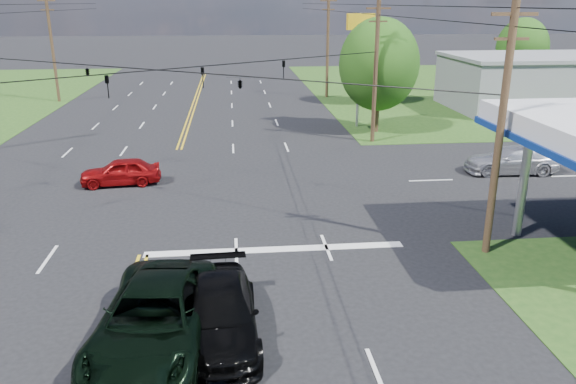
{
  "coord_description": "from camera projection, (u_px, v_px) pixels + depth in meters",
  "views": [
    {
      "loc": [
        3.52,
        -15.75,
        9.08
      ],
      "look_at": [
        5.7,
        6.0,
        1.66
      ],
      "focal_mm": 35.0,
      "sensor_mm": 36.0,
      "label": 1
    }
  ],
  "objects": [
    {
      "name": "tree_right_a",
      "position": [
        379.0,
        65.0,
        39.8
      ],
      "size": [
        5.7,
        5.7,
        8.18
      ],
      "color": "#3D271A",
      "rests_on": "ground"
    },
    {
      "name": "sedan_far",
      "position": [
        511.0,
        160.0,
        31.22
      ],
      "size": [
        5.19,
        2.35,
        1.47
      ],
      "primitive_type": "imported",
      "rotation": [
        0.0,
        0.0,
        -1.63
      ],
      "color": "silver",
      "rests_on": "ground"
    },
    {
      "name": "suv_black",
      "position": [
        220.0,
        313.0,
        15.83
      ],
      "size": [
        2.29,
        5.25,
        1.5
      ],
      "primitive_type": "imported",
      "rotation": [
        0.0,
        0.0,
        0.04
      ],
      "color": "black",
      "rests_on": "ground"
    },
    {
      "name": "pole_right_far",
      "position": [
        328.0,
        44.0,
        54.68
      ],
      "size": [
        1.6,
        0.28,
        10.0
      ],
      "color": "#3D271A",
      "rests_on": "ground"
    },
    {
      "name": "pickup_dkgreen",
      "position": [
        154.0,
        319.0,
        15.3
      ],
      "size": [
        3.52,
        6.6,
        1.77
      ],
      "primitive_type": "imported",
      "rotation": [
        0.0,
        0.0,
        -0.1
      ],
      "color": "black",
      "rests_on": "ground"
    },
    {
      "name": "retail_ne",
      "position": [
        531.0,
        84.0,
        49.7
      ],
      "size": [
        14.0,
        10.0,
        4.4
      ],
      "primitive_type": "cube",
      "color": "gray",
      "rests_on": "ground"
    },
    {
      "name": "ground",
      "position": [
        166.0,
        189.0,
        28.73
      ],
      "size": [
        280.0,
        280.0,
        0.0
      ],
      "primitive_type": "plane",
      "color": "black",
      "rests_on": "ground"
    },
    {
      "name": "grass_ne",
      "position": [
        516.0,
        88.0,
        62.19
      ],
      "size": [
        46.0,
        48.0,
        0.03
      ],
      "primitive_type": "cube",
      "color": "#1F4616",
      "rests_on": "ground"
    },
    {
      "name": "stop_bar",
      "position": [
        275.0,
        250.0,
        21.67
      ],
      "size": [
        10.0,
        0.5,
        0.02
      ],
      "primitive_type": "cube",
      "color": "silver",
      "rests_on": "ground"
    },
    {
      "name": "power_lines",
      "position": [
        147.0,
        14.0,
        24.08
      ],
      "size": [
        26.04,
        100.0,
        0.64
      ],
      "color": "black",
      "rests_on": "ground"
    },
    {
      "name": "tree_far_r",
      "position": [
        522.0,
        48.0,
        58.75
      ],
      "size": [
        5.32,
        5.32,
        7.63
      ],
      "color": "#3D271A",
      "rests_on": "ground"
    },
    {
      "name": "pole_se",
      "position": [
        501.0,
        126.0,
        19.9
      ],
      "size": [
        1.6,
        0.28,
        9.5
      ],
      "color": "#3D271A",
      "rests_on": "ground"
    },
    {
      "name": "sedan_red",
      "position": [
        121.0,
        172.0,
        29.22
      ],
      "size": [
        4.22,
        2.01,
        1.39
      ],
      "primitive_type": "imported",
      "rotation": [
        0.0,
        0.0,
        -1.48
      ],
      "color": "maroon",
      "rests_on": "ground"
    },
    {
      "name": "tree_right_b",
      "position": [
        372.0,
        58.0,
        51.55
      ],
      "size": [
        4.94,
        4.94,
        7.09
      ],
      "color": "#3D271A",
      "rests_on": "ground"
    },
    {
      "name": "span_wire_signals",
      "position": [
        157.0,
        70.0,
        26.8
      ],
      "size": [
        26.0,
        18.0,
        1.13
      ],
      "color": "black",
      "rests_on": "ground"
    },
    {
      "name": "pole_left_far",
      "position": [
        52.0,
        46.0,
        52.22
      ],
      "size": [
        1.6,
        0.28,
        10.0
      ],
      "color": "#3D271A",
      "rests_on": "ground"
    },
    {
      "name": "polesign_ne",
      "position": [
        360.0,
        39.0,
        40.96
      ],
      "size": [
        2.25,
        1.0,
        8.34
      ],
      "color": "#A5A5AA",
      "rests_on": "ground"
    },
    {
      "name": "pole_ne",
      "position": [
        376.0,
        69.0,
        36.86
      ],
      "size": [
        1.6,
        0.28,
        9.5
      ],
      "color": "#3D271A",
      "rests_on": "ground"
    }
  ]
}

